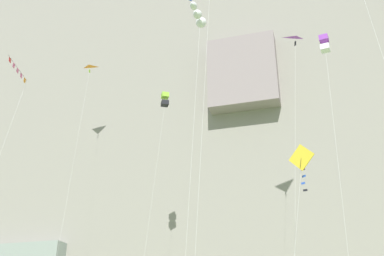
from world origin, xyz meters
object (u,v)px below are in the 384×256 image
Objects in this scene: kite_box_high_center at (325,45)px; kite_diamond_high_right at (301,161)px; kite_delta_far_right at (87,76)px; kite_delta_upper_left at (297,48)px; kite_banner_mid_right at (357,11)px; kite_windsock_low_right at (198,16)px; kite_banner_front_field at (8,103)px; kite_box_mid_center at (165,101)px.

kite_diamond_high_right is at bearing 177.26° from kite_box_high_center.
kite_delta_far_right is 31.59m from kite_box_high_center.
kite_diamond_high_right is at bearing -28.12° from kite_delta_far_right.
kite_delta_far_right is at bearing 166.98° from kite_delta_upper_left.
kite_delta_far_right reaches higher than kite_banner_mid_right.
kite_delta_far_right is (-28.71, 19.59, 12.04)m from kite_banner_mid_right.
kite_delta_upper_left reaches higher than kite_diamond_high_right.
kite_diamond_high_right is 0.57× the size of kite_windsock_low_right.
kite_diamond_high_right is (24.48, -13.09, -18.34)m from kite_delta_far_right.
kite_box_high_center is 1.53× the size of kite_diamond_high_right.
kite_box_high_center is at bearing 104.95° from kite_banner_mid_right.
kite_banner_front_field is (4.10, -17.33, -13.15)m from kite_delta_far_right.
kite_box_high_center is 9.83m from kite_windsock_low_right.
kite_banner_front_field is (-24.61, 2.27, -1.11)m from kite_banner_mid_right.
kite_delta_upper_left is at bearing 52.18° from kite_windsock_low_right.
kite_box_high_center is 9.30m from kite_delta_upper_left.
kite_banner_front_field is 0.84× the size of kite_windsock_low_right.
kite_delta_far_right is at bearing 145.69° from kite_banner_mid_right.
kite_delta_far_right is 1.45× the size of kite_box_high_center.
kite_banner_front_field is at bearing -169.81° from kite_box_high_center.
kite_delta_upper_left is at bearing -7.90° from kite_box_mid_center.
kite_banner_mid_right is 1.04× the size of kite_banner_front_field.
kite_banner_mid_right reaches higher than kite_diamond_high_right.
kite_delta_far_right is at bearing 151.88° from kite_diamond_high_right.
kite_box_high_center is at bearing -2.74° from kite_diamond_high_right.
kite_box_high_center is (27.01, -13.21, -9.71)m from kite_delta_far_right.
kite_banner_front_field is at bearing 174.74° from kite_banner_mid_right.
kite_banner_front_field is (-20.38, -4.24, 5.18)m from kite_diamond_high_right.
kite_delta_far_right is 1.17× the size of kite_delta_upper_left.
kite_box_high_center is 0.81× the size of kite_delta_upper_left.
kite_box_mid_center is (-17.23, 15.70, 4.96)m from kite_banner_mid_right.
kite_windsock_low_right is at bearing -127.82° from kite_delta_upper_left.
kite_box_mid_center is at bearing -18.75° from kite_delta_far_right.
kite_box_high_center is 23.52m from kite_banner_front_field.
kite_banner_front_field is (-22.90, -4.12, -3.44)m from kite_box_high_center.
kite_delta_upper_left is at bearing 105.34° from kite_banner_mid_right.
kite_delta_upper_left reaches higher than kite_banner_mid_right.
kite_delta_upper_left is at bearing 29.05° from kite_banner_front_field.
kite_box_mid_center is (-6.46, 10.85, -0.86)m from kite_windsock_low_right.
kite_box_high_center is 8.99m from kite_diamond_high_right.
kite_box_mid_center reaches higher than kite_banner_front_field.
kite_windsock_low_right is at bearing -170.34° from kite_box_high_center.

